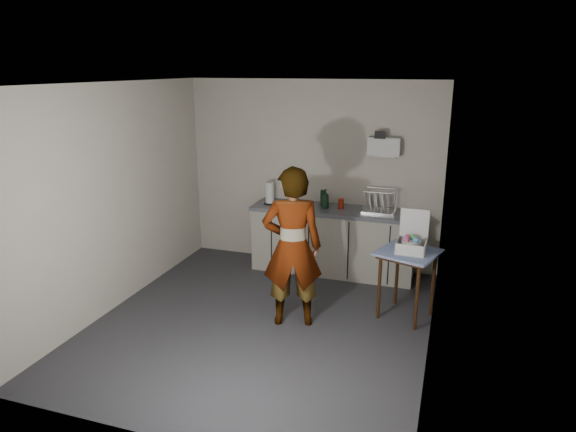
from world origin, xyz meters
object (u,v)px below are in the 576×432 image
(side_table, at_px, (408,260))
(kitchen_counter, at_px, (333,242))
(soap_bottle, at_px, (325,199))
(dish_rack, at_px, (379,207))
(dark_bottle, at_px, (323,198))
(bakery_box, at_px, (411,243))
(standing_man, at_px, (292,247))
(paper_towel, at_px, (270,194))
(soda_can, at_px, (341,204))

(side_table, bearing_deg, kitchen_counter, 155.23)
(soap_bottle, xyz_separation_m, dish_rack, (0.71, 0.06, -0.06))
(dark_bottle, height_order, dish_rack, dish_rack)
(side_table, relative_size, bakery_box, 1.77)
(dark_bottle, xyz_separation_m, bakery_box, (1.30, -1.10, -0.14))
(standing_man, xyz_separation_m, bakery_box, (1.21, 0.56, 0.00))
(kitchen_counter, height_order, bakery_box, bakery_box)
(kitchen_counter, relative_size, bakery_box, 5.02)
(kitchen_counter, xyz_separation_m, paper_towel, (-0.92, -0.03, 0.63))
(side_table, xyz_separation_m, soda_can, (-1.01, 1.08, 0.29))
(dish_rack, bearing_deg, bakery_box, -63.84)
(kitchen_counter, xyz_separation_m, standing_man, (-0.08, -1.59, 0.46))
(kitchen_counter, bearing_deg, standing_man, -93.03)
(soap_bottle, bearing_deg, dark_bottle, 124.11)
(soda_can, relative_size, paper_towel, 0.45)
(standing_man, bearing_deg, side_table, -173.94)
(kitchen_counter, bearing_deg, bakery_box, -42.79)
(kitchen_counter, height_order, standing_man, standing_man)
(side_table, height_order, soda_can, soda_can)
(side_table, relative_size, standing_man, 0.44)
(side_table, xyz_separation_m, paper_towel, (-2.02, 1.03, 0.37))
(soap_bottle, relative_size, dark_bottle, 1.15)
(standing_man, bearing_deg, dark_bottle, -105.33)
(soda_can, height_order, dark_bottle, dark_bottle)
(side_table, bearing_deg, dark_bottle, 157.77)
(side_table, relative_size, soap_bottle, 2.98)
(kitchen_counter, relative_size, standing_man, 1.26)
(standing_man, xyz_separation_m, dark_bottle, (-0.09, 1.66, 0.14))
(soda_can, bearing_deg, dark_bottle, 172.85)
(paper_towel, xyz_separation_m, bakery_box, (2.04, -1.01, -0.16))
(kitchen_counter, height_order, soda_can, soda_can)
(paper_towel, xyz_separation_m, dish_rack, (1.51, 0.07, -0.08))
(kitchen_counter, distance_m, standing_man, 1.66)
(soap_bottle, bearing_deg, soda_can, 14.85)
(standing_man, bearing_deg, dish_rack, -130.99)
(standing_man, distance_m, soda_can, 1.64)
(soda_can, xyz_separation_m, dark_bottle, (-0.27, 0.03, 0.05))
(bakery_box, bearing_deg, side_table, -143.09)
(paper_towel, bearing_deg, soap_bottle, 0.25)
(soap_bottle, bearing_deg, paper_towel, -179.75)
(kitchen_counter, distance_m, dark_bottle, 0.63)
(kitchen_counter, xyz_separation_m, soap_bottle, (-0.12, -0.02, 0.62))
(kitchen_counter, height_order, soap_bottle, soap_bottle)
(standing_man, distance_m, bakery_box, 1.33)
(dark_bottle, xyz_separation_m, paper_towel, (-0.74, -0.09, 0.03))
(side_table, bearing_deg, soda_can, 151.97)
(soda_can, bearing_deg, paper_towel, -176.69)
(bakery_box, bearing_deg, dark_bottle, 142.23)
(kitchen_counter, distance_m, dish_rack, 0.81)
(dish_rack, bearing_deg, kitchen_counter, -176.13)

